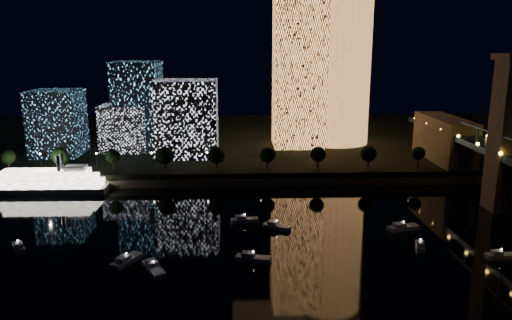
# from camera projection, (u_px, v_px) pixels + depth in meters

# --- Properties ---
(ground) EXTENTS (520.00, 520.00, 0.00)m
(ground) POSITION_uv_depth(u_px,v_px,m) (336.00, 284.00, 112.36)
(ground) COLOR black
(ground) RESTS_ON ground
(far_bank) EXTENTS (420.00, 160.00, 5.00)m
(far_bank) POSITION_uv_depth(u_px,v_px,m) (278.00, 140.00, 267.47)
(far_bank) COLOR black
(far_bank) RESTS_ON ground
(seawall) EXTENTS (420.00, 6.00, 3.00)m
(seawall) POSITION_uv_depth(u_px,v_px,m) (294.00, 181.00, 191.80)
(seawall) COLOR #6B5E4C
(seawall) RESTS_ON ground
(tower_cylindrical) EXTENTS (34.00, 34.00, 81.46)m
(tower_cylindrical) POSITION_uv_depth(u_px,v_px,m) (337.00, 59.00, 239.66)
(tower_cylindrical) COLOR #FF9F51
(tower_cylindrical) RESTS_ON far_bank
(tower_rectangular) EXTENTS (23.47, 23.47, 74.67)m
(tower_rectangular) POSITION_uv_depth(u_px,v_px,m) (299.00, 67.00, 232.92)
(tower_rectangular) COLOR #FF9F51
(tower_rectangular) RESTS_ON far_bank
(midrise_blocks) EXTENTS (80.33, 40.38, 40.11)m
(midrise_blocks) POSITION_uv_depth(u_px,v_px,m) (135.00, 116.00, 223.11)
(midrise_blocks) COLOR silver
(midrise_blocks) RESTS_ON far_bank
(riverboat) EXTENTS (47.14, 10.53, 14.16)m
(riverboat) POSITION_uv_depth(u_px,v_px,m) (41.00, 182.00, 181.69)
(riverboat) COLOR silver
(riverboat) RESTS_ON ground
(motorboats) EXTENTS (130.87, 72.74, 2.78)m
(motorboats) POSITION_uv_depth(u_px,v_px,m) (274.00, 263.00, 121.42)
(motorboats) COLOR silver
(motorboats) RESTS_ON ground
(esplanade_trees) EXTENTS (165.55, 6.84, 8.92)m
(esplanade_trees) POSITION_uv_depth(u_px,v_px,m) (215.00, 155.00, 194.40)
(esplanade_trees) COLOR black
(esplanade_trees) RESTS_ON far_bank
(street_lamps) EXTENTS (132.70, 0.70, 5.65)m
(street_lamps) POSITION_uv_depth(u_px,v_px,m) (207.00, 156.00, 200.44)
(street_lamps) COLOR black
(street_lamps) RESTS_ON far_bank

